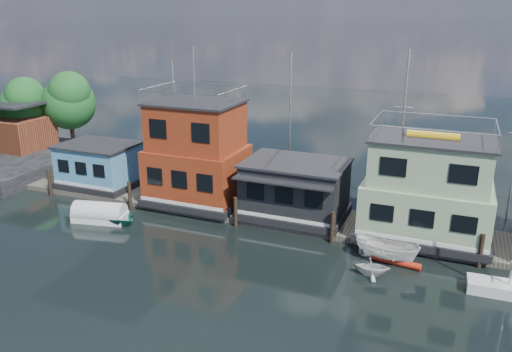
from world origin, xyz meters
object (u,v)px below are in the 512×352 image
at_px(dinghy_teal, 114,215).
at_px(houseboat_blue, 100,165).
at_px(tarp_runabout, 100,214).
at_px(motorboat, 386,250).
at_px(day_sailer, 508,288).
at_px(houseboat_red, 197,155).
at_px(red_kayak, 396,262).
at_px(houseboat_dark, 295,189).
at_px(dinghy_white, 372,266).
at_px(houseboat_green, 427,190).

bearing_deg(dinghy_teal, houseboat_blue, 61.18).
height_order(tarp_runabout, motorboat, motorboat).
relative_size(dinghy_teal, day_sailer, 0.66).
height_order(tarp_runabout, dinghy_teal, tarp_runabout).
distance_m(houseboat_red, tarp_runabout, 8.41).
xyz_separation_m(motorboat, red_kayak, (0.65, -0.18, -0.56)).
bearing_deg(day_sailer, houseboat_blue, 167.86).
bearing_deg(red_kayak, houseboat_dark, 159.65).
relative_size(houseboat_blue, motorboat, 1.58).
bearing_deg(dinghy_white, tarp_runabout, 79.36).
xyz_separation_m(houseboat_green, dinghy_white, (-2.30, -6.15, -2.99)).
bearing_deg(motorboat, houseboat_green, -12.29).
distance_m(tarp_runabout, day_sailer, 26.98).
bearing_deg(houseboat_green, red_kayak, -104.56).
bearing_deg(houseboat_dark, dinghy_teal, -156.59).
height_order(houseboat_green, tarp_runabout, houseboat_green).
relative_size(tarp_runabout, red_kayak, 1.41).
relative_size(tarp_runabout, dinghy_teal, 0.97).
height_order(houseboat_dark, dinghy_white, houseboat_dark).
relative_size(houseboat_blue, houseboat_red, 0.54).
bearing_deg(houseboat_dark, red_kayak, -28.73).
relative_size(houseboat_red, motorboat, 2.93).
relative_size(tarp_runabout, motorboat, 1.03).
height_order(houseboat_dark, day_sailer, day_sailer).
relative_size(dinghy_white, red_kayak, 0.71).
relative_size(houseboat_dark, red_kayak, 2.51).
bearing_deg(houseboat_dark, dinghy_white, -42.45).
distance_m(motorboat, dinghy_teal, 19.43).
bearing_deg(dinghy_teal, houseboat_green, -60.03).
distance_m(motorboat, day_sailer, 6.84).
bearing_deg(houseboat_red, houseboat_dark, -0.14).
bearing_deg(houseboat_red, red_kayak, -15.28).
xyz_separation_m(houseboat_green, dinghy_teal, (-21.17, -5.29, -3.10)).
relative_size(houseboat_dark, day_sailer, 1.13).
bearing_deg(houseboat_red, day_sailer, -14.15).
relative_size(houseboat_blue, red_kayak, 2.17).
bearing_deg(houseboat_red, dinghy_white, -22.69).
xyz_separation_m(houseboat_green, day_sailer, (4.91, -5.52, -3.15)).
distance_m(dinghy_white, dinghy_teal, 18.89).
relative_size(dinghy_white, day_sailer, 0.32).
bearing_deg(dinghy_teal, houseboat_red, -22.31).
xyz_separation_m(dinghy_white, red_kayak, (1.18, 1.81, -0.34)).
bearing_deg(day_sailer, houseboat_red, 163.68).
height_order(houseboat_red, red_kayak, houseboat_red).
distance_m(tarp_runabout, dinghy_white, 19.77).
height_order(houseboat_green, dinghy_white, houseboat_green).
height_order(houseboat_blue, motorboat, houseboat_blue).
bearing_deg(dinghy_white, day_sailer, -94.50).
height_order(dinghy_teal, day_sailer, day_sailer).
bearing_deg(tarp_runabout, dinghy_white, -12.68).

